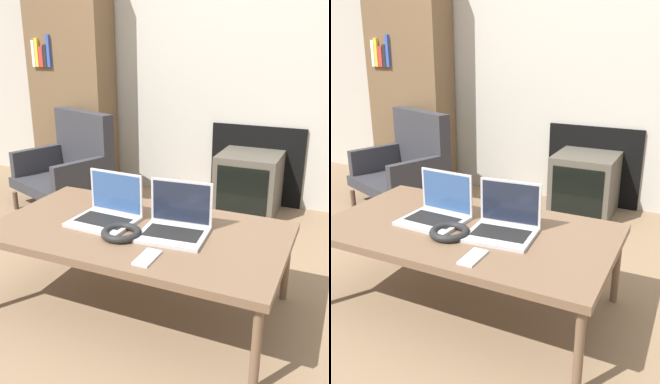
# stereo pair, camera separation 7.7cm
# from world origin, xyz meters

# --- Properties ---
(ground_plane) EXTENTS (14.00, 14.00, 0.00)m
(ground_plane) POSITION_xyz_m (0.00, 0.00, 0.00)
(ground_plane) COLOR #7A6047
(wall_back) EXTENTS (7.00, 0.08, 2.60)m
(wall_back) POSITION_xyz_m (0.00, 1.86, 1.29)
(wall_back) COLOR #ADA89E
(wall_back) RESTS_ON ground_plane
(table) EXTENTS (1.36, 0.75, 0.41)m
(table) POSITION_xyz_m (0.00, 0.15, 0.38)
(table) COLOR brown
(table) RESTS_ON ground_plane
(laptop_left) EXTENTS (0.31, 0.26, 0.23)m
(laptop_left) POSITION_xyz_m (-0.18, 0.18, 0.46)
(laptop_left) COLOR #B2B2B7
(laptop_left) RESTS_ON table
(laptop_right) EXTENTS (0.31, 0.27, 0.23)m
(laptop_right) POSITION_xyz_m (0.18, 0.18, 0.46)
(laptop_right) COLOR #B2B2B7
(laptop_right) RESTS_ON table
(headphones) EXTENTS (0.18, 0.18, 0.03)m
(headphones) POSITION_xyz_m (-0.03, 0.04, 0.43)
(headphones) COLOR black
(headphones) RESTS_ON table
(phone) EXTENTS (0.07, 0.15, 0.01)m
(phone) POSITION_xyz_m (0.17, -0.10, 0.41)
(phone) COLOR silver
(phone) RESTS_ON table
(tv) EXTENTS (0.45, 0.44, 0.46)m
(tv) POSITION_xyz_m (0.19, 1.59, 0.23)
(tv) COLOR #4C473D
(tv) RESTS_ON ground_plane
(armchair) EXTENTS (0.81, 0.76, 0.72)m
(armchair) POSITION_xyz_m (-1.16, 1.24, 0.33)
(armchair) COLOR #2D2D33
(armchair) RESTS_ON ground_plane
(bookshelf) EXTENTS (0.70, 0.32, 1.89)m
(bookshelf) POSITION_xyz_m (-1.40, 1.66, 0.94)
(bookshelf) COLOR brown
(bookshelf) RESTS_ON ground_plane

